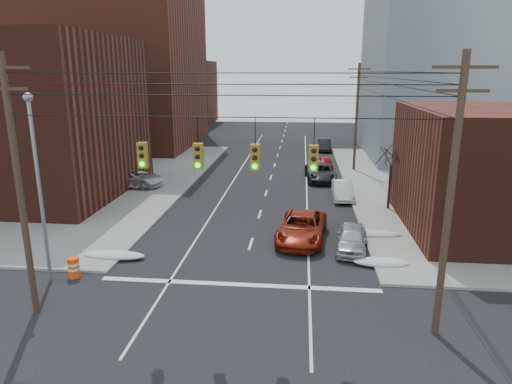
% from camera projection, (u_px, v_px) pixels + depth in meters
% --- Properties ---
extents(ground, '(160.00, 160.00, 0.00)m').
position_uv_depth(ground, '(214.00, 366.00, 16.38)').
color(ground, black).
rests_on(ground, ground).
extents(building_brick_tall, '(24.00, 20.00, 30.00)m').
position_uv_depth(building_brick_tall, '(102.00, 34.00, 60.94)').
color(building_brick_tall, brown).
rests_on(building_brick_tall, ground).
extents(building_brick_near, '(20.00, 16.00, 13.00)m').
position_uv_depth(building_brick_near, '(2.00, 117.00, 37.96)').
color(building_brick_near, '#481E15').
rests_on(building_brick_near, ground).
extents(building_brick_far, '(22.00, 18.00, 12.00)m').
position_uv_depth(building_brick_far, '(153.00, 93.00, 88.45)').
color(building_brick_far, '#481E15').
rests_on(building_brick_far, ground).
extents(building_office, '(22.00, 20.00, 25.00)m').
position_uv_depth(building_office, '(468.00, 51.00, 53.30)').
color(building_office, gray).
rests_on(building_office, ground).
extents(building_glass, '(20.00, 18.00, 22.00)m').
position_uv_depth(building_glass, '(426.00, 66.00, 78.48)').
color(building_glass, gray).
rests_on(building_glass, ground).
extents(utility_pole_left, '(2.20, 0.28, 11.00)m').
position_uv_depth(utility_pole_left, '(19.00, 185.00, 18.58)').
color(utility_pole_left, '#473323').
rests_on(utility_pole_left, ground).
extents(utility_pole_right, '(2.20, 0.28, 11.00)m').
position_uv_depth(utility_pole_right, '(450.00, 196.00, 16.94)').
color(utility_pole_right, '#473323').
rests_on(utility_pole_right, ground).
extents(utility_pole_far, '(2.20, 0.28, 11.00)m').
position_uv_depth(utility_pole_far, '(357.00, 116.00, 46.73)').
color(utility_pole_far, '#473323').
rests_on(utility_pole_far, ground).
extents(traffic_signals, '(17.00, 0.42, 2.02)m').
position_uv_depth(traffic_signals, '(226.00, 155.00, 17.36)').
color(traffic_signals, black).
rests_on(traffic_signals, ground).
extents(street_light, '(0.44, 0.44, 9.32)m').
position_uv_depth(street_light, '(38.00, 174.00, 21.63)').
color(street_light, gray).
rests_on(street_light, ground).
extents(bare_tree, '(2.09, 2.20, 4.93)m').
position_uv_depth(bare_tree, '(390.00, 180.00, 34.07)').
color(bare_tree, black).
rests_on(bare_tree, ground).
extents(snow_nw, '(3.50, 1.08, 0.42)m').
position_uv_depth(snow_nw, '(115.00, 255.00, 25.69)').
color(snow_nw, silver).
rests_on(snow_nw, ground).
extents(snow_ne, '(3.00, 1.08, 0.42)m').
position_uv_depth(snow_ne, '(381.00, 262.00, 24.74)').
color(snow_ne, silver).
rests_on(snow_ne, ground).
extents(snow_east_far, '(4.00, 1.08, 0.42)m').
position_uv_depth(snow_east_far, '(369.00, 234.00, 29.06)').
color(snow_east_far, silver).
rests_on(snow_east_far, ground).
extents(red_pickup, '(3.43, 6.27, 1.66)m').
position_uv_depth(red_pickup, '(302.00, 227.00, 28.34)').
color(red_pickup, maroon).
rests_on(red_pickup, ground).
extents(parked_car_a, '(2.28, 4.45, 1.45)m').
position_uv_depth(parked_car_a, '(352.00, 239.00, 26.73)').
color(parked_car_a, '#B1B0B5').
rests_on(parked_car_a, ground).
extents(parked_car_b, '(1.59, 4.47, 1.47)m').
position_uv_depth(parked_car_b, '(343.00, 190.00, 37.51)').
color(parked_car_b, silver).
rests_on(parked_car_b, ground).
extents(parked_car_c, '(3.06, 5.86, 1.58)m').
position_uv_depth(parked_car_c, '(320.00, 173.00, 43.71)').
color(parked_car_c, black).
rests_on(parked_car_c, ground).
extents(parked_car_d, '(2.37, 4.71, 1.31)m').
position_uv_depth(parked_car_d, '(320.00, 171.00, 44.94)').
color(parked_car_d, '#B4B3B8').
rests_on(parked_car_d, ground).
extents(parked_car_e, '(1.54, 3.72, 1.26)m').
position_uv_depth(parked_car_e, '(325.00, 162.00, 49.30)').
color(parked_car_e, maroon).
rests_on(parked_car_e, ground).
extents(parked_car_f, '(1.73, 4.79, 1.57)m').
position_uv_depth(parked_car_f, '(324.00, 145.00, 59.97)').
color(parked_car_f, black).
rests_on(parked_car_f, ground).
extents(lot_car_a, '(4.77, 2.41, 1.50)m').
position_uv_depth(lot_car_a, '(127.00, 175.00, 42.01)').
color(lot_car_a, silver).
rests_on(lot_car_a, sidewalk_nw).
extents(lot_car_b, '(5.63, 2.66, 1.55)m').
position_uv_depth(lot_car_b, '(132.00, 178.00, 40.77)').
color(lot_car_b, silver).
rests_on(lot_car_b, sidewalk_nw).
extents(lot_car_c, '(5.74, 3.36, 1.56)m').
position_uv_depth(lot_car_c, '(38.00, 183.00, 39.02)').
color(lot_car_c, black).
rests_on(lot_car_c, sidewalk_nw).
extents(lot_car_d, '(3.90, 1.63, 1.32)m').
position_uv_depth(lot_car_d, '(100.00, 166.00, 46.53)').
color(lot_car_d, '#9E9EA3').
rests_on(lot_car_d, sidewalk_nw).
extents(construction_barrel, '(0.64, 0.64, 1.06)m').
position_uv_depth(construction_barrel, '(74.00, 267.00, 23.30)').
color(construction_barrel, '#FF4A0D').
rests_on(construction_barrel, ground).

